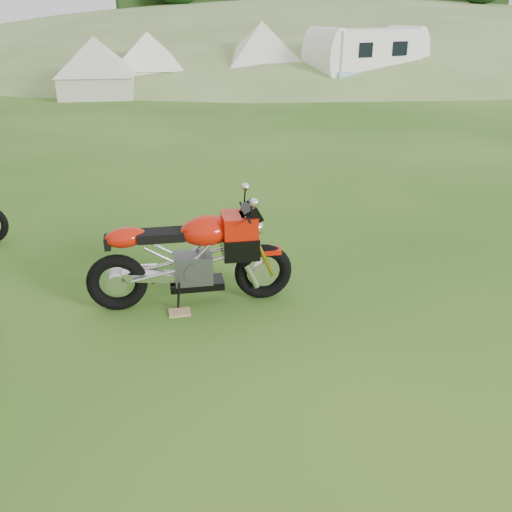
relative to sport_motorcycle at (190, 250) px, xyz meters
name	(u,v)px	position (x,y,z in m)	size (l,w,h in m)	color
ground	(251,329)	(0.40, -0.83, -0.68)	(120.00, 120.00, 0.00)	#1A4D10
hillside	(334,50)	(24.40, 39.17, -0.68)	(80.00, 64.00, 8.00)	olive
hedgerow	(334,50)	(24.40, 39.17, -0.68)	(36.00, 1.20, 8.60)	black
sport_motorcycle	(190,250)	(0.00, 0.00, 0.00)	(2.27, 0.57, 1.36)	red
plywood_board	(180,312)	(-0.22, -0.18, -0.67)	(0.25, 0.20, 0.02)	tan
tent_left	(96,65)	(1.62, 18.12, 0.52)	(2.76, 2.76, 2.40)	beige
tent_mid	(149,59)	(4.03, 19.61, 0.55)	(2.83, 2.83, 2.45)	white
tent_right	(262,55)	(8.74, 18.30, 0.67)	(3.11, 3.11, 2.70)	silver
caravan	(366,59)	(12.62, 16.04, 0.56)	(5.32, 2.38, 2.49)	white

